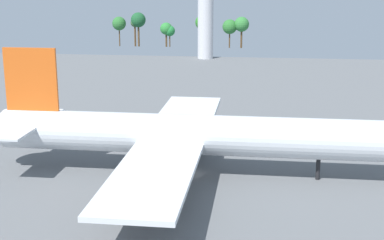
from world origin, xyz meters
name	(u,v)px	position (x,y,z in m)	size (l,w,h in m)	color
ground_plane	(192,174)	(0.00, 0.00, 0.00)	(285.48, 285.48, 0.00)	slate
cargo_airplane	(190,135)	(-0.31, 0.00, 6.81)	(71.37, 65.38, 20.98)	silver
control_tower	(206,6)	(-11.96, 137.78, 21.07)	(12.05, 12.05, 35.45)	silver
tree_line_backdrop	(182,25)	(-27.02, 173.85, 10.61)	(65.23, 7.04, 16.12)	#51381E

